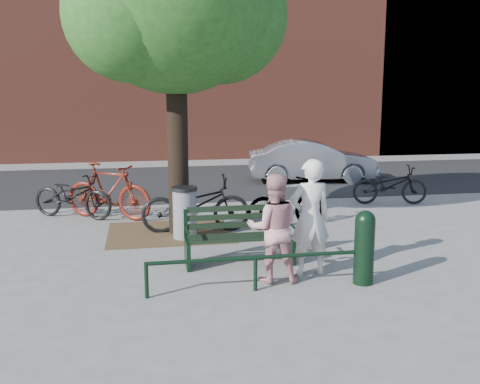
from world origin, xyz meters
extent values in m
plane|color=gray|center=(0.00, 0.00, 0.00)|extent=(90.00, 90.00, 0.00)
cube|color=brown|center=(-1.00, 2.20, 0.01)|extent=(2.40, 2.00, 0.02)
cube|color=black|center=(0.00, 8.50, 0.01)|extent=(40.00, 7.00, 0.01)
cube|color=brown|center=(0.00, 16.00, 6.00)|extent=(45.00, 4.00, 12.00)
cube|color=brown|center=(14.00, 16.00, 7.00)|extent=(10.00, 4.00, 14.00)
cube|color=black|center=(-0.84, 0.00, 0.23)|extent=(0.06, 0.52, 0.45)
cube|color=black|center=(-0.84, 0.23, 0.67)|extent=(0.06, 0.06, 0.44)
cylinder|color=black|center=(-0.84, -0.10, 0.63)|extent=(0.04, 0.36, 0.04)
cube|color=black|center=(0.84, 0.00, 0.23)|extent=(0.06, 0.52, 0.45)
cube|color=black|center=(0.84, 0.23, 0.67)|extent=(0.06, 0.06, 0.44)
cylinder|color=black|center=(0.84, -0.10, 0.63)|extent=(0.04, 0.36, 0.04)
cube|color=black|center=(0.00, 0.00, 0.45)|extent=(1.64, 0.46, 0.04)
cube|color=black|center=(0.00, 0.23, 0.74)|extent=(1.64, 0.03, 0.47)
cylinder|color=black|center=(-1.50, -1.20, 0.25)|extent=(0.06, 0.06, 0.50)
cylinder|color=black|center=(0.00, -1.20, 0.25)|extent=(0.06, 0.06, 0.50)
cylinder|color=black|center=(1.50, -1.20, 0.25)|extent=(0.06, 0.06, 0.50)
cylinder|color=black|center=(0.00, -1.20, 0.48)|extent=(3.00, 0.06, 0.06)
cylinder|color=black|center=(-0.80, 2.20, 1.90)|extent=(0.40, 0.40, 3.80)
sphere|color=#1C4E18|center=(0.10, 2.50, 4.20)|extent=(2.60, 2.60, 2.60)
sphere|color=#1C4E18|center=(-1.60, 1.80, 4.10)|extent=(2.40, 2.40, 2.40)
imported|color=silver|center=(0.95, -0.68, 0.89)|extent=(0.69, 0.50, 1.78)
imported|color=tan|center=(0.34, -0.85, 0.80)|extent=(0.85, 0.71, 1.60)
cylinder|color=black|center=(1.60, -1.20, 0.47)|extent=(0.29, 0.29, 0.94)
sphere|color=black|center=(1.60, -1.20, 0.94)|extent=(0.29, 0.29, 0.29)
cylinder|color=gray|center=(-0.73, 1.73, 0.47)|extent=(0.44, 0.44, 0.93)
cylinder|color=black|center=(-0.73, 1.73, 0.97)|extent=(0.49, 0.49, 0.07)
imported|color=black|center=(-3.02, 3.92, 0.51)|extent=(2.04, 1.54, 1.03)
imported|color=#5F170D|center=(-2.23, 3.68, 0.62)|extent=(2.10, 1.54, 1.25)
imported|color=black|center=(-0.47, 2.20, 0.56)|extent=(2.18, 0.85, 1.13)
imported|color=gray|center=(1.40, 2.20, 0.54)|extent=(1.85, 0.89, 1.07)
imported|color=black|center=(4.59, 4.04, 0.48)|extent=(1.93, 1.01, 0.97)
imported|color=gray|center=(3.78, 7.72, 0.65)|extent=(4.10, 1.90, 1.30)
camera|label=1|loc=(-1.54, -8.16, 2.71)|focal=40.00mm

